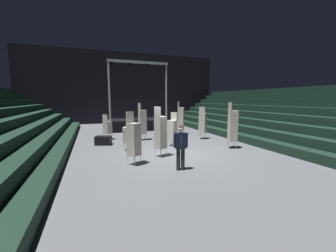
% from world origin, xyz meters
% --- Properties ---
extents(ground_plane, '(22.00, 30.00, 0.10)m').
position_xyz_m(ground_plane, '(0.00, 0.00, -0.05)').
color(ground_plane, '#515459').
extents(arena_end_wall, '(22.00, 0.30, 8.00)m').
position_xyz_m(arena_end_wall, '(0.00, 15.00, 4.00)').
color(arena_end_wall, black).
rests_on(arena_end_wall, ground_plane).
extents(bleacher_bank_right, '(6.00, 24.00, 3.60)m').
position_xyz_m(bleacher_bank_right, '(8.00, 1.00, 1.80)').
color(bleacher_bank_right, black).
rests_on(bleacher_bank_right, ground_plane).
extents(stage_riser, '(5.33, 2.93, 5.84)m').
position_xyz_m(stage_riser, '(0.00, 9.01, 0.59)').
color(stage_riser, black).
rests_on(stage_riser, ground_plane).
extents(man_with_tie, '(0.57, 0.30, 1.75)m').
position_xyz_m(man_with_tie, '(-0.69, -2.32, 0.99)').
color(man_with_tie, black).
rests_on(man_with_tie, ground_plane).
extents(chair_stack_front_left, '(0.58, 0.58, 2.39)m').
position_xyz_m(chair_stack_front_left, '(-0.80, -0.20, 1.19)').
color(chair_stack_front_left, '#B2B5BA').
rests_on(chair_stack_front_left, ground_plane).
extents(chair_stack_front_right, '(0.49, 0.49, 2.48)m').
position_xyz_m(chair_stack_front_right, '(-0.67, 4.03, 1.24)').
color(chair_stack_front_right, '#B2B5BA').
rests_on(chair_stack_front_right, ground_plane).
extents(chair_stack_mid_left, '(0.56, 0.56, 1.71)m').
position_xyz_m(chair_stack_mid_left, '(-2.06, 1.59, 0.86)').
color(chair_stack_mid_left, '#B2B5BA').
rests_on(chair_stack_mid_left, ground_plane).
extents(chair_stack_mid_right, '(0.62, 0.62, 2.22)m').
position_xyz_m(chair_stack_mid_right, '(-2.23, -1.01, 1.11)').
color(chair_stack_mid_right, '#B2B5BA').
rests_on(chair_stack_mid_right, ground_plane).
extents(chair_stack_mid_centre, '(0.62, 0.62, 1.96)m').
position_xyz_m(chair_stack_mid_centre, '(0.58, 1.76, 0.98)').
color(chair_stack_mid_centre, '#B2B5BA').
rests_on(chair_stack_mid_centre, ground_plane).
extents(chair_stack_rear_left, '(0.62, 0.62, 2.56)m').
position_xyz_m(chair_stack_rear_left, '(2.63, 5.14, 1.28)').
color(chair_stack_rear_left, '#B2B5BA').
rests_on(chair_stack_rear_left, ground_plane).
extents(chair_stack_rear_right, '(0.62, 0.62, 1.71)m').
position_xyz_m(chair_stack_rear_right, '(-2.86, 5.01, 0.86)').
color(chair_stack_rear_right, '#B2B5BA').
rests_on(chair_stack_rear_right, ground_plane).
extents(chair_stack_rear_centre, '(0.55, 0.55, 2.56)m').
position_xyz_m(chair_stack_rear_centre, '(3.48, -0.00, 1.28)').
color(chair_stack_rear_centre, '#B2B5BA').
rests_on(chair_stack_rear_centre, ground_plane).
extents(chair_stack_aisle_left, '(0.62, 0.62, 2.22)m').
position_xyz_m(chair_stack_aisle_left, '(3.31, 2.99, 1.11)').
color(chair_stack_aisle_left, '#B2B5BA').
rests_on(chair_stack_aisle_left, ground_plane).
extents(crew_worker_near_stage, '(0.53, 0.41, 1.65)m').
position_xyz_m(crew_worker_near_stage, '(0.91, 4.95, 0.93)').
color(crew_worker_near_stage, black).
rests_on(crew_worker_near_stage, ground_plane).
extents(equipment_road_case, '(1.05, 0.87, 0.52)m').
position_xyz_m(equipment_road_case, '(-3.23, 3.40, 0.26)').
color(equipment_road_case, black).
rests_on(equipment_road_case, ground_plane).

